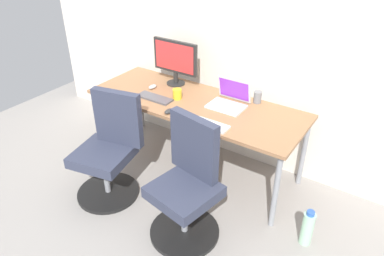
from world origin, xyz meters
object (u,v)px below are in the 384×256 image
at_px(office_chair_left, 109,151).
at_px(coffee_mug, 177,94).
at_px(office_chair_right, 188,186).
at_px(open_laptop, 229,99).
at_px(desktop_monitor, 175,59).
at_px(water_bottle_on_floor, 307,228).

height_order(office_chair_left, coffee_mug, office_chair_left).
xyz_separation_m(office_chair_right, open_laptop, (-0.12, 0.82, 0.34)).
bearing_deg(coffee_mug, desktop_monitor, 128.29).
distance_m(office_chair_left, coffee_mug, 0.78).
xyz_separation_m(water_bottle_on_floor, desktop_monitor, (-1.60, 0.56, 0.81)).
height_order(office_chair_right, open_laptop, office_chair_right).
xyz_separation_m(office_chair_left, water_bottle_on_floor, (1.62, 0.37, -0.28)).
relative_size(open_laptop, coffee_mug, 3.37).
height_order(water_bottle_on_floor, coffee_mug, coffee_mug).
xyz_separation_m(water_bottle_on_floor, open_laptop, (-0.94, 0.45, 0.61)).
relative_size(desktop_monitor, open_laptop, 1.55).
distance_m(office_chair_right, desktop_monitor, 1.32).
relative_size(office_chair_left, coffee_mug, 10.22).
distance_m(water_bottle_on_floor, desktop_monitor, 1.88).
bearing_deg(office_chair_right, open_laptop, 98.18).
distance_m(office_chair_right, coffee_mug, 0.94).
bearing_deg(water_bottle_on_floor, open_laptop, 154.31).
bearing_deg(desktop_monitor, water_bottle_on_floor, -19.45).
relative_size(office_chair_left, office_chair_right, 1.00).
bearing_deg(coffee_mug, open_laptop, 18.12).
bearing_deg(water_bottle_on_floor, coffee_mug, 167.67).
relative_size(office_chair_left, desktop_monitor, 1.96).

